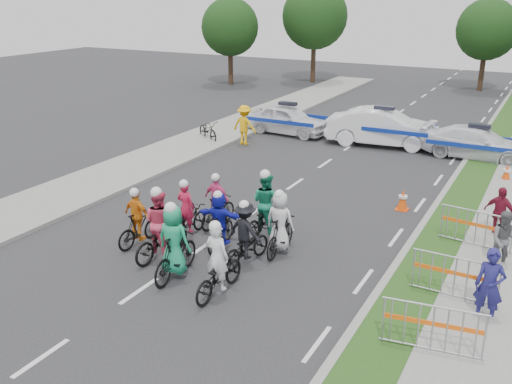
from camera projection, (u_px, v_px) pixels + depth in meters
The scene contains 31 objects.
ground at pixel (139, 291), 13.67m from camera, with size 90.00×90.00×0.00m, color #28282B.
curb_right at pixel (404, 252), 15.53m from camera, with size 0.20×60.00×0.12m, color gray.
grass_strip at pixel (431, 258), 15.22m from camera, with size 1.20×60.00×0.11m, color #1D3F14.
sidewalk_right at pixel (503, 273), 14.42m from camera, with size 2.40×60.00×0.13m, color gray.
sidewalk_left at pixel (86, 186), 20.69m from camera, with size 3.00×60.00×0.13m, color gray.
rider_0 at pixel (218, 270), 13.32m from camera, with size 0.71×1.89×1.91m.
rider_1 at pixel (175, 249), 14.06m from camera, with size 0.89×1.98×2.04m.
rider_2 at pixel (161, 232), 15.14m from camera, with size 0.91×2.05×2.03m.
rider_3 at pixel (138, 223), 15.90m from camera, with size 0.90×1.68×1.73m.
rider_4 at pixel (246, 239), 14.83m from camera, with size 1.08×1.84×1.79m.
rider_5 at pixel (220, 224), 15.71m from camera, with size 1.40×1.67×1.72m.
rider_6 at pixel (187, 218), 16.47m from camera, with size 0.64×1.76×1.78m.
rider_7 at pixel (280, 229), 15.39m from camera, with size 0.80×1.79×1.86m.
rider_8 at pixel (266, 212), 16.49m from camera, with size 1.06×2.10×2.05m.
rider_9 at pixel (218, 206), 17.18m from camera, with size 0.89×1.67×1.71m.
police_car_0 at pixel (287, 120), 28.28m from camera, with size 1.69×4.20×1.43m, color white.
police_car_1 at pixel (383, 128), 26.10m from camera, with size 1.78×5.10×1.68m, color white.
police_car_2 at pixel (478, 143), 24.16m from camera, with size 1.86×4.57×1.33m, color white.
spectator_0 at pixel (490, 286), 12.17m from camera, with size 0.62×0.41×1.71m, color navy.
spectator_1 at pixel (505, 241), 14.52m from camera, with size 0.76×0.59×1.57m, color #5D5D62.
spectator_2 at pixel (499, 213), 16.31m from camera, with size 0.92×0.38×1.57m, color maroon.
marshal_hiviz at pixel (245, 125), 26.26m from camera, with size 1.18×0.68×1.83m, color #F0AE0C.
barrier_0 at pixel (432, 331), 11.09m from camera, with size 2.00×0.50×1.12m, color #A5A8AD, non-canonical shape.
barrier_1 at pixel (455, 279), 13.06m from camera, with size 2.00×0.50×1.12m, color #A5A8AD, non-canonical shape.
barrier_2 at pixel (476, 230), 15.72m from camera, with size 2.00×0.50×1.12m, color #A5A8AD, non-canonical shape.
cone_0 at pixel (403, 200), 18.59m from camera, with size 0.40×0.40×0.70m.
cone_1 at pixel (507, 173), 21.26m from camera, with size 0.40×0.40×0.70m.
parked_bike at pixel (208, 130), 27.14m from camera, with size 0.64×1.82×0.96m, color black.
tree_0 at pixel (230, 27), 41.73m from camera, with size 4.20×4.20×6.30m.
tree_3 at pixel (315, 16), 42.59m from camera, with size 4.90×4.90×7.35m.
tree_4 at pixel (487, 30), 39.14m from camera, with size 4.20×4.20×6.30m.
Camera 1 is at (8.18, -9.32, 6.84)m, focal length 40.00 mm.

